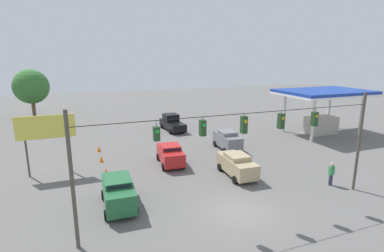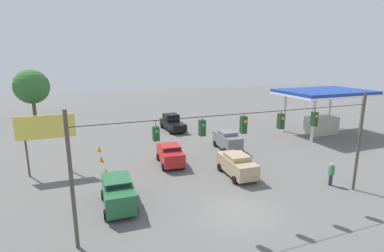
% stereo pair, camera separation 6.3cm
% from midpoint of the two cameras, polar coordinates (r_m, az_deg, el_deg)
% --- Properties ---
extents(ground_plane, '(140.00, 140.00, 0.00)m').
position_cam_midpoint_polar(ground_plane, '(20.18, 9.05, -15.94)').
color(ground_plane, '#605E5B').
extents(overhead_signal_span, '(19.57, 0.38, 7.33)m').
position_cam_midpoint_polar(overhead_signal_span, '(18.33, 10.04, -2.99)').
color(overhead_signal_span, '#4C473D').
rests_on(overhead_signal_span, ground_plane).
extents(sedan_green_parked_shoulder, '(2.18, 4.49, 2.00)m').
position_cam_midpoint_polar(sedan_green_parked_shoulder, '(20.77, -13.83, -12.06)').
color(sedan_green_parked_shoulder, '#236038').
rests_on(sedan_green_parked_shoulder, ground_plane).
extents(sedan_red_withflow_mid, '(2.38, 4.44, 1.84)m').
position_cam_midpoint_polar(sedan_red_withflow_mid, '(27.72, -4.10, -5.35)').
color(sedan_red_withflow_mid, red).
rests_on(sedan_red_withflow_mid, ground_plane).
extents(sedan_grey_oncoming_far, '(2.14, 4.28, 2.01)m').
position_cam_midpoint_polar(sedan_grey_oncoming_far, '(32.12, 6.81, -2.65)').
color(sedan_grey_oncoming_far, slate).
rests_on(sedan_grey_oncoming_far, ground_plane).
extents(pickup_truck_black_oncoming_deep, '(2.38, 5.42, 2.12)m').
position_cam_midpoint_polar(pickup_truck_black_oncoming_deep, '(40.30, -3.72, 0.58)').
color(pickup_truck_black_oncoming_deep, black).
rests_on(pickup_truck_black_oncoming_deep, ground_plane).
extents(sedan_tan_crossing_near, '(2.14, 4.53, 1.87)m').
position_cam_midpoint_polar(sedan_tan_crossing_near, '(25.32, 8.58, -7.27)').
color(sedan_tan_crossing_near, tan).
rests_on(sedan_tan_crossing_near, ground_plane).
extents(traffic_cone_nearest, '(0.39, 0.39, 0.61)m').
position_cam_midpoint_polar(traffic_cone_nearest, '(20.69, -14.55, -14.50)').
color(traffic_cone_nearest, orange).
rests_on(traffic_cone_nearest, ground_plane).
extents(traffic_cone_second, '(0.39, 0.39, 0.61)m').
position_cam_midpoint_polar(traffic_cone_second, '(23.43, -14.89, -11.10)').
color(traffic_cone_second, orange).
rests_on(traffic_cone_second, ground_plane).
extents(traffic_cone_third, '(0.39, 0.39, 0.61)m').
position_cam_midpoint_polar(traffic_cone_third, '(26.40, -16.03, -8.36)').
color(traffic_cone_third, orange).
rests_on(traffic_cone_third, ground_plane).
extents(traffic_cone_fourth, '(0.39, 0.39, 0.61)m').
position_cam_midpoint_polar(traffic_cone_fourth, '(29.67, -16.84, -5.99)').
color(traffic_cone_fourth, orange).
rests_on(traffic_cone_fourth, ground_plane).
extents(traffic_cone_fifth, '(0.39, 0.39, 0.61)m').
position_cam_midpoint_polar(traffic_cone_fifth, '(32.86, -17.25, -4.15)').
color(traffic_cone_fifth, orange).
rests_on(traffic_cone_fifth, ground_plane).
extents(gas_station, '(10.95, 7.46, 5.62)m').
position_cam_midpoint_polar(gas_station, '(41.24, 23.79, 4.16)').
color(gas_station, navy).
rests_on(gas_station, ground_plane).
extents(roadside_billboard, '(4.55, 0.16, 5.08)m').
position_cam_midpoint_polar(roadside_billboard, '(27.34, -25.99, -0.84)').
color(roadside_billboard, '#4C473D').
rests_on(roadside_billboard, ground_plane).
extents(pedestrian, '(0.40, 0.28, 1.82)m').
position_cam_midpoint_polar(pedestrian, '(25.64, 25.04, -8.27)').
color(pedestrian, '#2D334C').
rests_on(pedestrian, ground_plane).
extents(tree_horizon_left, '(5.43, 5.43, 7.74)m').
position_cam_midpoint_polar(tree_horizon_left, '(54.26, -28.22, 6.61)').
color(tree_horizon_left, brown).
rests_on(tree_horizon_left, ground_plane).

